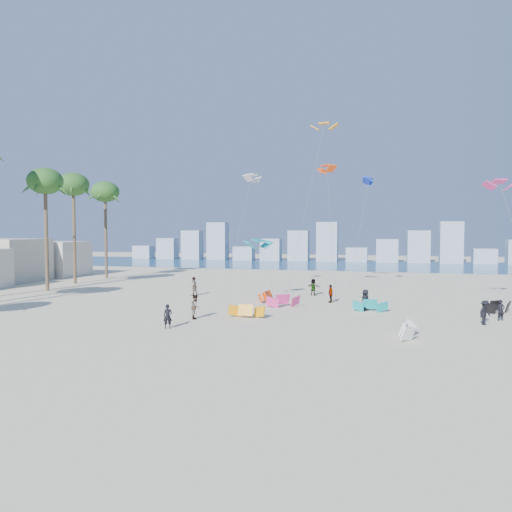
# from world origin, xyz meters

# --- Properties ---
(ground) EXTENTS (220.00, 220.00, 0.00)m
(ground) POSITION_xyz_m (0.00, 0.00, 0.00)
(ground) COLOR beige
(ground) RESTS_ON ground
(ocean) EXTENTS (220.00, 220.00, 0.00)m
(ocean) POSITION_xyz_m (0.00, 72.00, 0.01)
(ocean) COLOR navy
(ocean) RESTS_ON ground
(kitesurfer_near) EXTENTS (0.69, 0.57, 1.63)m
(kitesurfer_near) POSITION_xyz_m (-0.89, 7.49, 0.81)
(kitesurfer_near) COLOR black
(kitesurfer_near) RESTS_ON ground
(kitesurfer_mid) EXTENTS (0.91, 1.04, 1.79)m
(kitesurfer_mid) POSITION_xyz_m (-0.43, 11.31, 0.89)
(kitesurfer_mid) COLOR gray
(kitesurfer_mid) RESTS_ON ground
(kitesurfers_far) EXTENTS (27.79, 13.54, 1.88)m
(kitesurfers_far) POSITION_xyz_m (8.57, 20.85, 0.87)
(kitesurfers_far) COLOR black
(kitesurfers_far) RESTS_ON ground
(grounded_kites) EXTENTS (21.77, 15.84, 0.98)m
(grounded_kites) POSITION_xyz_m (9.58, 16.25, 0.47)
(grounded_kites) COLOR orange
(grounded_kites) RESTS_ON ground
(flying_kites) EXTENTS (30.53, 19.94, 17.90)m
(flying_kites) POSITION_xyz_m (12.69, 23.54, 10.38)
(flying_kites) COLOR #0D9BA3
(flying_kites) RESTS_ON ground
(distant_skyline) EXTENTS (85.00, 3.00, 8.40)m
(distant_skyline) POSITION_xyz_m (-1.19, 82.00, 3.09)
(distant_skyline) COLOR #9EADBF
(distant_skyline) RESTS_ON ground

